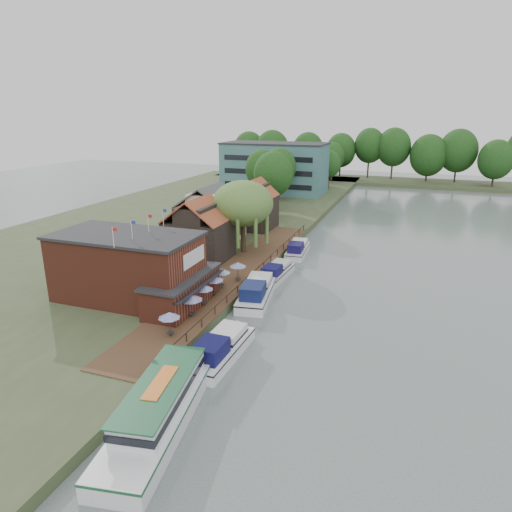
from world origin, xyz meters
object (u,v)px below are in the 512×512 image
(hotel_block, at_px, (275,168))
(cottage_c, at_px, (254,204))
(cottage_b, at_px, (210,213))
(umbrella_1, at_px, (191,306))
(umbrella_0, at_px, (170,324))
(umbrella_5, at_px, (238,272))
(cruiser_3, at_px, (298,247))
(cruiser_0, at_px, (221,345))
(cruiser_2, at_px, (277,270))
(willow, at_px, (243,217))
(umbrella_2, at_px, (204,295))
(pub, at_px, (144,268))
(swan, at_px, (184,381))
(cottage_a, at_px, (199,229))
(umbrella_4, at_px, (222,278))
(umbrella_3, at_px, (213,286))
(tour_boat, at_px, (158,407))
(cruiser_1, at_px, (257,289))

(hotel_block, xyz_separation_m, cottage_c, (8.00, -37.00, -1.90))
(cottage_b, height_order, umbrella_1, cottage_b)
(umbrella_0, xyz_separation_m, umbrella_1, (-0.12, 4.30, 0.00))
(hotel_block, height_order, umbrella_5, hotel_block)
(cottage_c, relative_size, cruiser_3, 0.92)
(cottage_c, bearing_deg, cruiser_0, -73.72)
(cruiser_2, bearing_deg, willow, 142.03)
(cruiser_3, bearing_deg, umbrella_2, -103.44)
(pub, xyz_separation_m, cottage_c, (0.00, 34.00, 0.60))
(umbrella_2, bearing_deg, willow, 99.36)
(umbrella_5, xyz_separation_m, swan, (3.51, -20.00, -2.07))
(cruiser_3, bearing_deg, umbrella_1, -102.47)
(pub, xyz_separation_m, cottage_a, (-1.00, 15.00, 0.60))
(cottage_a, height_order, umbrella_0, cottage_a)
(pub, distance_m, cruiser_2, 17.82)
(willow, height_order, cruiser_2, willow)
(cottage_c, relative_size, umbrella_5, 3.58)
(pub, height_order, umbrella_4, pub)
(cottage_a, relative_size, umbrella_3, 3.62)
(cruiser_0, bearing_deg, willow, 108.65)
(cottage_c, xyz_separation_m, umbrella_2, (6.70, -33.40, -2.96))
(cottage_a, height_order, cruiser_0, cottage_a)
(umbrella_3, bearing_deg, cottage_c, 102.03)
(cottage_a, relative_size, umbrella_5, 3.62)
(hotel_block, distance_m, cruiser_0, 80.56)
(pub, bearing_deg, cottage_a, 93.81)
(cottage_c, bearing_deg, umbrella_0, -80.44)
(umbrella_1, relative_size, tour_boat, 0.17)
(umbrella_5, distance_m, tour_boat, 25.51)
(cruiser_2, bearing_deg, umbrella_5, -117.46)
(umbrella_1, bearing_deg, pub, 161.04)
(umbrella_5, bearing_deg, cruiser_1, -35.22)
(cottage_b, distance_m, umbrella_5, 20.16)
(pub, bearing_deg, hotel_block, 96.43)
(pub, xyz_separation_m, umbrella_0, (6.84, -6.61, -2.36))
(cottage_b, height_order, umbrella_3, cottage_b)
(hotel_block, distance_m, tour_boat, 89.91)
(umbrella_5, bearing_deg, cruiser_2, 59.60)
(cruiser_0, bearing_deg, umbrella_0, 178.78)
(cottage_b, xyz_separation_m, cruiser_1, (14.48, -18.67, -3.92))
(cruiser_2, bearing_deg, cottage_b, 145.60)
(cottage_b, bearing_deg, willow, -33.69)
(pub, bearing_deg, umbrella_2, 5.15)
(umbrella_4, height_order, swan, umbrella_4)
(cottage_a, relative_size, cruiser_0, 0.84)
(hotel_block, bearing_deg, cottage_b, -85.03)
(cottage_a, distance_m, umbrella_5, 10.91)
(cottage_c, relative_size, cruiser_0, 0.83)
(willow, relative_size, umbrella_0, 4.39)
(tour_boat, bearing_deg, cottage_b, 101.29)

